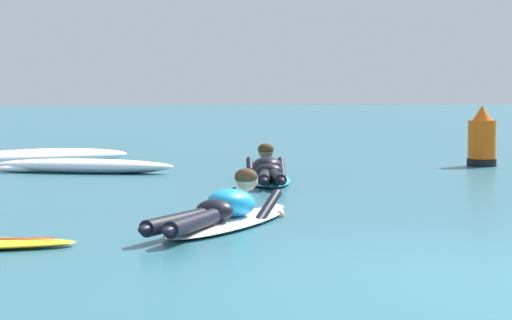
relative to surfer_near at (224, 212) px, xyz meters
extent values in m
plane|color=#2D6B7A|center=(1.30, 7.04, -0.13)|extent=(120.00, 120.00, 0.00)
ellipsoid|color=white|center=(0.06, 0.09, -0.10)|extent=(1.80, 2.29, 0.07)
ellipsoid|color=white|center=(0.69, 1.03, -0.09)|extent=(0.28, 0.28, 0.06)
ellipsoid|color=#1E9EDB|center=(0.09, 0.13, 0.07)|extent=(0.68, 0.74, 0.34)
ellipsoid|color=black|center=(-0.12, -0.17, 0.04)|extent=(0.44, 0.42, 0.20)
cylinder|color=black|center=(-0.52, -0.63, 0.01)|extent=(0.66, 0.81, 0.14)
ellipsoid|color=black|center=(-0.79, -0.99, 0.01)|extent=(0.21, 0.24, 0.08)
cylinder|color=black|center=(-0.39, -0.72, 0.01)|extent=(0.58, 0.85, 0.14)
ellipsoid|color=black|center=(-0.62, -1.11, 0.01)|extent=(0.21, 0.24, 0.08)
cylinder|color=black|center=(0.10, 0.54, -0.01)|extent=(0.39, 0.52, 0.33)
sphere|color=tan|center=(0.31, 0.85, -0.11)|extent=(0.09, 0.09, 0.09)
cylinder|color=black|center=(0.45, 0.28, -0.01)|extent=(0.39, 0.52, 0.33)
sphere|color=tan|center=(0.65, 0.57, -0.11)|extent=(0.09, 0.09, 0.09)
sphere|color=tan|center=(0.29, 0.44, 0.25)|extent=(0.21, 0.21, 0.21)
ellipsoid|color=#47331E|center=(0.28, 0.42, 0.28)|extent=(0.29, 0.29, 0.16)
ellipsoid|color=#2DB2D1|center=(1.33, 4.27, -0.10)|extent=(0.97, 2.32, 0.07)
ellipsoid|color=#2DB2D1|center=(1.51, 5.33, -0.09)|extent=(0.25, 0.23, 0.06)
ellipsoid|color=black|center=(1.34, 4.32, 0.07)|extent=(0.51, 0.74, 0.35)
ellipsoid|color=black|center=(1.27, 3.93, 0.04)|extent=(0.38, 0.33, 0.20)
cylinder|color=black|center=(1.10, 3.39, 0.01)|extent=(0.33, 0.84, 0.14)
ellipsoid|color=black|center=(1.01, 2.98, 0.01)|extent=(0.14, 0.23, 0.08)
cylinder|color=black|center=(1.26, 3.36, 0.01)|extent=(0.23, 0.84, 0.14)
ellipsoid|color=black|center=(1.21, 2.94, 0.01)|extent=(0.14, 0.23, 0.08)
cylinder|color=black|center=(1.19, 4.73, -0.01)|extent=(0.19, 0.59, 0.33)
sphere|color=#8C6647|center=(1.25, 5.10, -0.11)|extent=(0.09, 0.09, 0.09)
cylinder|color=black|center=(1.62, 4.63, -0.01)|extent=(0.19, 0.59, 0.33)
sphere|color=#8C6647|center=(1.68, 4.99, -0.11)|extent=(0.09, 0.09, 0.09)
sphere|color=#8C6647|center=(1.41, 4.71, 0.25)|extent=(0.21, 0.21, 0.21)
ellipsoid|color=#47331E|center=(1.40, 4.69, 0.28)|extent=(0.25, 0.23, 0.16)
ellipsoid|color=white|center=(-1.03, 6.20, -0.03)|extent=(2.76, 1.51, 0.21)
ellipsoid|color=white|center=(-0.36, 6.03, -0.06)|extent=(1.01, 0.66, 0.15)
ellipsoid|color=white|center=(-1.82, 6.45, -0.07)|extent=(1.01, 0.36, 0.12)
ellipsoid|color=white|center=(-1.63, 7.91, 0.00)|extent=(3.10, 1.73, 0.27)
ellipsoid|color=white|center=(-0.96, 8.27, -0.04)|extent=(1.08, 1.00, 0.19)
cylinder|color=#EA5B0F|center=(5.29, 6.23, 0.24)|extent=(0.45, 0.45, 0.74)
cone|color=#EA5B0F|center=(5.29, 6.23, 0.73)|extent=(0.31, 0.31, 0.24)
cylinder|color=black|center=(5.29, 6.23, -0.07)|extent=(0.47, 0.47, 0.12)
camera|label=1|loc=(-1.55, -8.88, 1.10)|focal=71.02mm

